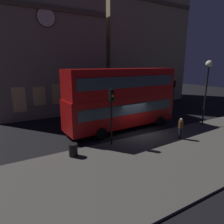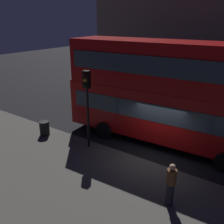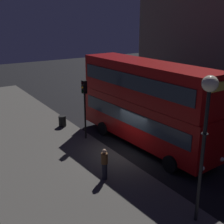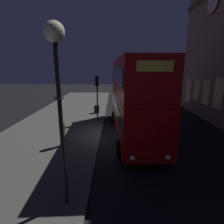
{
  "view_description": "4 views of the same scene",
  "coord_description": "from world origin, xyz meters",
  "px_view_note": "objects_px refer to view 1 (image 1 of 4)",
  "views": [
    {
      "loc": [
        -9.74,
        -12.56,
        5.8
      ],
      "look_at": [
        -2.41,
        0.23,
        2.19
      ],
      "focal_mm": 31.22,
      "sensor_mm": 36.0,
      "label": 1
    },
    {
      "loc": [
        4.52,
        -9.98,
        6.5
      ],
      "look_at": [
        -2.91,
        0.67,
        1.58
      ],
      "focal_mm": 40.03,
      "sensor_mm": 36.0,
      "label": 2
    },
    {
      "loc": [
        13.48,
        -9.74,
        8.16
      ],
      "look_at": [
        -3.0,
        0.97,
        1.7
      ],
      "focal_mm": 47.4,
      "sensor_mm": 36.0,
      "label": 3
    },
    {
      "loc": [
        12.21,
        0.43,
        4.87
      ],
      "look_at": [
        -0.9,
        0.27,
        1.56
      ],
      "focal_mm": 28.34,
      "sensor_mm": 36.0,
      "label": 4
    }
  ],
  "objects_px": {
    "street_lamp": "(208,75)",
    "pedestrian": "(181,128)",
    "traffic_light_near_kerb": "(112,106)",
    "traffic_light_far_side": "(174,89)",
    "double_decker_bus": "(122,97)",
    "litter_bin": "(73,150)"
  },
  "relations": [
    {
      "from": "double_decker_bus",
      "to": "pedestrian",
      "type": "relative_size",
      "value": 6.42
    },
    {
      "from": "street_lamp",
      "to": "pedestrian",
      "type": "distance_m",
      "value": 6.33
    },
    {
      "from": "double_decker_bus",
      "to": "litter_bin",
      "type": "xyz_separation_m",
      "value": [
        -5.76,
        -3.26,
        -2.48
      ]
    },
    {
      "from": "traffic_light_far_side",
      "to": "traffic_light_near_kerb",
      "type": "bearing_deg",
      "value": 34.27
    },
    {
      "from": "street_lamp",
      "to": "pedestrian",
      "type": "relative_size",
      "value": 3.61
    },
    {
      "from": "street_lamp",
      "to": "pedestrian",
      "type": "bearing_deg",
      "value": -162.87
    },
    {
      "from": "pedestrian",
      "to": "street_lamp",
      "type": "bearing_deg",
      "value": 49.5
    },
    {
      "from": "traffic_light_near_kerb",
      "to": "pedestrian",
      "type": "distance_m",
      "value": 5.84
    },
    {
      "from": "double_decker_bus",
      "to": "litter_bin",
      "type": "distance_m",
      "value": 7.07
    },
    {
      "from": "pedestrian",
      "to": "litter_bin",
      "type": "height_order",
      "value": "pedestrian"
    },
    {
      "from": "traffic_light_far_side",
      "to": "pedestrian",
      "type": "relative_size",
      "value": 2.28
    },
    {
      "from": "double_decker_bus",
      "to": "street_lamp",
      "type": "xyz_separation_m",
      "value": [
        7.25,
        -3.1,
        1.84
      ]
    },
    {
      "from": "traffic_light_near_kerb",
      "to": "litter_bin",
      "type": "relative_size",
      "value": 4.94
    },
    {
      "from": "double_decker_bus",
      "to": "traffic_light_near_kerb",
      "type": "height_order",
      "value": "double_decker_bus"
    },
    {
      "from": "traffic_light_near_kerb",
      "to": "street_lamp",
      "type": "xyz_separation_m",
      "value": [
        9.99,
        -0.21,
        1.83
      ]
    },
    {
      "from": "double_decker_bus",
      "to": "traffic_light_far_side",
      "type": "height_order",
      "value": "double_decker_bus"
    },
    {
      "from": "double_decker_bus",
      "to": "traffic_light_near_kerb",
      "type": "relative_size",
      "value": 2.67
    },
    {
      "from": "traffic_light_far_side",
      "to": "street_lamp",
      "type": "distance_m",
      "value": 7.22
    },
    {
      "from": "traffic_light_far_side",
      "to": "pedestrian",
      "type": "height_order",
      "value": "traffic_light_far_side"
    },
    {
      "from": "traffic_light_near_kerb",
      "to": "traffic_light_far_side",
      "type": "distance_m",
      "value": 14.1
    },
    {
      "from": "double_decker_bus",
      "to": "street_lamp",
      "type": "height_order",
      "value": "street_lamp"
    },
    {
      "from": "traffic_light_near_kerb",
      "to": "pedestrian",
      "type": "bearing_deg",
      "value": -25.61
    }
  ]
}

